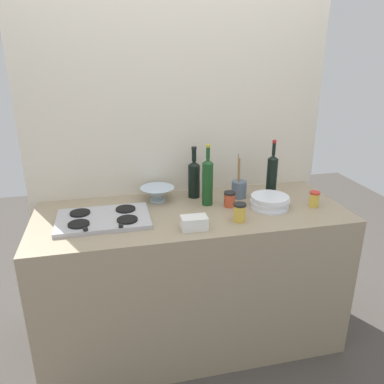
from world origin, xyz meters
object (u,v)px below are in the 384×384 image
Objects in this scene: utensil_crock at (239,189)px; butter_dish at (194,223)px; wine_bottle_mid_right at (208,181)px; condiment_jar_front at (230,199)px; condiment_jar_rear at (240,212)px; condiment_jar_spare at (314,199)px; plate_stack at (270,202)px; wine_bottle_leftmost at (194,178)px; wine_bottle_mid_left at (272,175)px; mixing_bowl at (157,194)px; stovetop_hob at (103,219)px.

butter_dish is at bearing -134.75° from utensil_crock.
wine_bottle_mid_right is at bearing -162.43° from utensil_crock.
condiment_jar_front is 0.88× the size of condiment_jar_rear.
plate_stack is at bearing 171.43° from condiment_jar_spare.
wine_bottle_leftmost is (-0.40, 0.27, 0.09)m from plate_stack.
wine_bottle_mid_left reaches higher than mixing_bowl.
stovetop_hob is at bearing -145.07° from mixing_bowl.
condiment_jar_rear is at bearing -12.72° from stovetop_hob.
wine_bottle_mid_right is 2.73× the size of butter_dish.
plate_stack is 0.22m from wine_bottle_mid_left.
plate_stack is 0.49m from wine_bottle_leftmost.
utensil_crock is at bearing 51.45° from condiment_jar_front.
wine_bottle_leftmost is at bearing 4.47° from mixing_bowl.
stovetop_hob is at bearing -171.68° from wine_bottle_mid_left.
wine_bottle_mid_right is 4.10× the size of condiment_jar_front.
mixing_bowl reaches higher than plate_stack.
wine_bottle_mid_right is 0.31m from condiment_jar_rear.
stovetop_hob is at bearing 167.28° from condiment_jar_rear.
wine_bottle_mid_left is at bearing 64.62° from plate_stack.
plate_stack is at bearing 30.22° from condiment_jar_rear.
wine_bottle_mid_right is 1.33× the size of utensil_crock.
wine_bottle_leftmost reaches higher than mixing_bowl.
condiment_jar_spare is at bearing 11.07° from condiment_jar_rear.
utensil_crock reaches higher than plate_stack.
wine_bottle_mid_right is at bearing 111.85° from condiment_jar_rear.
wine_bottle_mid_left is 1.30× the size of utensil_crock.
condiment_jar_front is at bearing -128.55° from utensil_crock.
utensil_crock is 3.01× the size of condiment_jar_spare.
wine_bottle_leftmost is 0.47m from butter_dish.
wine_bottle_mid_right is at bearing 164.24° from condiment_jar_spare.
plate_stack reaches higher than stovetop_hob.
wine_bottle_mid_left reaches higher than condiment_jar_front.
utensil_crock is 0.36m from condiment_jar_rear.
plate_stack is 0.27m from condiment_jar_spare.
wine_bottle_leftmost is 3.18× the size of condiment_jar_rear.
condiment_jar_front is at bearing -161.27° from wine_bottle_mid_left.
condiment_jar_rear is at bearing -44.92° from mixing_bowl.
stovetop_hob is 3.67× the size of butter_dish.
butter_dish is (0.46, -0.20, 0.02)m from stovetop_hob.
stovetop_hob is at bearing -156.27° from wine_bottle_leftmost.
wine_bottle_mid_left is 0.34m from condiment_jar_front.
wine_bottle_mid_right is (0.05, -0.14, 0.02)m from wine_bottle_leftmost.
mixing_bowl is 0.45m from condiment_jar_front.
utensil_crock is 0.17m from condiment_jar_front.
condiment_jar_spare is at bearing -50.30° from wine_bottle_mid_left.
mixing_bowl is 0.45m from butter_dish.
wine_bottle_mid_left is at bearing 44.49° from condiment_jar_rear.
butter_dish is (-0.50, -0.18, -0.00)m from plate_stack.
wine_bottle_leftmost is 0.74m from condiment_jar_spare.
mixing_bowl is at bearing 173.85° from wine_bottle_mid_left.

